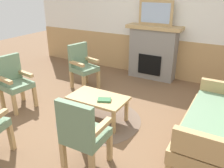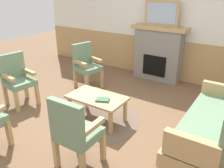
# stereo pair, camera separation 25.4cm
# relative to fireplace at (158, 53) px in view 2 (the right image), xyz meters

# --- Properties ---
(ground_plane) EXTENTS (14.00, 14.00, 0.00)m
(ground_plane) POSITION_rel_fireplace_xyz_m (0.00, -2.35, -0.65)
(ground_plane) COLOR brown
(wall_back) EXTENTS (7.20, 0.14, 2.70)m
(wall_back) POSITION_rel_fireplace_xyz_m (0.00, 0.25, 0.66)
(wall_back) COLOR white
(wall_back) RESTS_ON ground_plane
(fireplace) EXTENTS (1.30, 0.44, 1.28)m
(fireplace) POSITION_rel_fireplace_xyz_m (0.00, 0.00, 0.00)
(fireplace) COLOR gray
(fireplace) RESTS_ON ground_plane
(framed_picture) EXTENTS (0.80, 0.04, 0.56)m
(framed_picture) POSITION_rel_fireplace_xyz_m (0.00, 0.00, 0.91)
(framed_picture) COLOR tan
(framed_picture) RESTS_ON fireplace
(couch) EXTENTS (0.70, 1.80, 0.98)m
(couch) POSITION_rel_fireplace_xyz_m (1.71, -2.14, -0.26)
(couch) COLOR tan
(couch) RESTS_ON ground_plane
(coffee_table) EXTENTS (0.96, 0.56, 0.44)m
(coffee_table) POSITION_rel_fireplace_xyz_m (-0.06, -2.36, -0.27)
(coffee_table) COLOR tan
(coffee_table) RESTS_ON ground_plane
(round_rug) EXTENTS (1.46, 1.46, 0.01)m
(round_rug) POSITION_rel_fireplace_xyz_m (-0.06, -2.36, -0.65)
(round_rug) COLOR brown
(round_rug) RESTS_ON ground_plane
(book_on_table) EXTENTS (0.25, 0.22, 0.03)m
(book_on_table) POSITION_rel_fireplace_xyz_m (0.10, -2.43, -0.20)
(book_on_table) COLOR #33663D
(book_on_table) RESTS_ON coffee_table
(armchair_near_fireplace) EXTENTS (0.54, 0.54, 0.98)m
(armchair_near_fireplace) POSITION_rel_fireplace_xyz_m (-1.68, -2.70, -0.11)
(armchair_near_fireplace) COLOR tan
(armchair_near_fireplace) RESTS_ON ground_plane
(armchair_by_window_left) EXTENTS (0.58, 0.58, 0.98)m
(armchair_by_window_left) POSITION_rel_fireplace_xyz_m (-1.13, -1.34, -0.11)
(armchair_by_window_left) COLOR tan
(armchair_by_window_left) RESTS_ON ground_plane
(armchair_front_left) EXTENTS (0.49, 0.49, 0.98)m
(armchair_front_left) POSITION_rel_fireplace_xyz_m (0.40, -3.42, -0.11)
(armchair_front_left) COLOR tan
(armchair_front_left) RESTS_ON ground_plane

